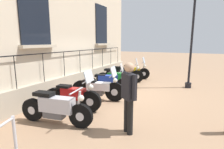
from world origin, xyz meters
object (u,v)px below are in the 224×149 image
(motorcycle_black, at_px, (124,74))
(pedestrian_walking, at_px, (129,94))
(lamppost, at_px, (193,27))
(motorcycle_yellow, at_px, (133,71))
(motorcycle_red, at_px, (73,97))
(motorcycle_blue, at_px, (108,82))
(motorcycle_silver, at_px, (56,108))
(motorcycle_white, at_px, (98,88))
(motorcycle_green, at_px, (117,78))

(motorcycle_black, relative_size, pedestrian_walking, 1.21)
(lamppost, bearing_deg, motorcycle_yellow, 163.03)
(lamppost, relative_size, pedestrian_walking, 2.61)
(motorcycle_red, distance_m, pedestrian_walking, 2.28)
(motorcycle_red, distance_m, motorcycle_blue, 2.35)
(motorcycle_black, bearing_deg, motorcycle_silver, -87.55)
(motorcycle_white, relative_size, lamppost, 0.45)
(motorcycle_red, bearing_deg, motorcycle_white, 78.75)
(pedestrian_walking, bearing_deg, lamppost, 78.16)
(motorcycle_blue, bearing_deg, motorcycle_black, 91.63)
(motorcycle_black, distance_m, pedestrian_walking, 5.57)
(motorcycle_blue, bearing_deg, motorcycle_silver, -87.03)
(motorcycle_white, height_order, motorcycle_blue, motorcycle_white)
(motorcycle_blue, height_order, motorcycle_green, motorcycle_blue)
(motorcycle_silver, height_order, motorcycle_blue, motorcycle_blue)
(motorcycle_green, relative_size, motorcycle_black, 1.01)
(motorcycle_silver, height_order, pedestrian_walking, pedestrian_walking)
(motorcycle_red, relative_size, motorcycle_white, 0.97)
(motorcycle_blue, relative_size, motorcycle_green, 0.92)
(motorcycle_silver, distance_m, motorcycle_blue, 3.37)
(motorcycle_black, bearing_deg, motorcycle_red, -90.02)
(motorcycle_yellow, bearing_deg, motorcycle_white, -88.42)
(motorcycle_white, xyz_separation_m, motorcycle_black, (-0.24, 3.29, 0.01))
(lamppost, bearing_deg, pedestrian_walking, -101.84)
(motorcycle_red, bearing_deg, motorcycle_silver, -76.83)
(motorcycle_silver, xyz_separation_m, motorcycle_white, (0.00, 2.22, 0.01))
(motorcycle_red, height_order, motorcycle_white, motorcycle_red)
(motorcycle_silver, bearing_deg, motorcycle_blue, 92.97)
(motorcycle_silver, bearing_deg, pedestrian_walking, 11.78)
(motorcycle_red, xyz_separation_m, lamppost, (3.23, 4.64, 2.39))
(lamppost, bearing_deg, motorcycle_blue, -144.19)
(motorcycle_green, relative_size, motorcycle_yellow, 1.03)
(motorcycle_green, height_order, lamppost, lamppost)
(motorcycle_white, height_order, lamppost, lamppost)
(motorcycle_black, height_order, motorcycle_yellow, motorcycle_black)
(motorcycle_green, height_order, pedestrian_walking, pedestrian_walking)
(motorcycle_blue, bearing_deg, pedestrian_walking, -55.14)
(motorcycle_red, distance_m, lamppost, 6.14)
(motorcycle_blue, height_order, lamppost, lamppost)
(motorcycle_black, bearing_deg, motorcycle_blue, -88.37)
(motorcycle_white, height_order, motorcycle_yellow, motorcycle_white)
(motorcycle_blue, xyz_separation_m, lamppost, (3.17, 2.29, 2.39))
(motorcycle_red, bearing_deg, lamppost, 55.13)
(motorcycle_blue, xyz_separation_m, motorcycle_yellow, (0.06, 3.24, -0.03))
(motorcycle_yellow, bearing_deg, motorcycle_green, -92.13)
(motorcycle_white, bearing_deg, pedestrian_walking, -43.95)
(motorcycle_green, xyz_separation_m, motorcycle_black, (-0.04, 1.12, 0.03))
(motorcycle_yellow, relative_size, lamppost, 0.45)
(motorcycle_black, bearing_deg, motorcycle_white, -85.86)
(motorcycle_black, distance_m, lamppost, 4.01)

